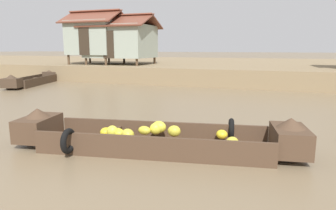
% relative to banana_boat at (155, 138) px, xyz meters
% --- Properties ---
extents(ground_plane, '(300.00, 300.00, 0.00)m').
position_rel_banana_boat_xyz_m(ground_plane, '(-0.96, 4.71, -0.27)').
color(ground_plane, '#726047').
extents(riverbank_strip, '(160.00, 20.00, 1.01)m').
position_rel_banana_boat_xyz_m(riverbank_strip, '(-0.96, 20.49, 0.23)').
color(riverbank_strip, '#7F6B4C').
rests_on(riverbank_strip, ground).
extents(banana_boat, '(6.22, 2.51, 0.82)m').
position_rel_banana_boat_xyz_m(banana_boat, '(0.00, 0.00, 0.00)').
color(banana_boat, '#473323').
rests_on(banana_boat, ground).
extents(cargo_boat_upstream, '(2.30, 5.28, 0.80)m').
position_rel_banana_boat_xyz_m(cargo_boat_upstream, '(-11.25, 8.44, 0.00)').
color(cargo_boat_upstream, '#3D2D21').
rests_on(cargo_boat_upstream, ground).
extents(stilt_house_left, '(4.10, 3.49, 3.78)m').
position_rel_banana_boat_xyz_m(stilt_house_left, '(-9.92, 13.30, 2.66)').
color(stilt_house_left, '#4C3826').
rests_on(stilt_house_left, riverbank_strip).
extents(stilt_house_mid_left, '(4.98, 3.95, 3.47)m').
position_rel_banana_boat_xyz_m(stilt_house_mid_left, '(-8.12, 13.65, 2.40)').
color(stilt_house_mid_left, '#4C3826').
rests_on(stilt_house_mid_left, riverbank_strip).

